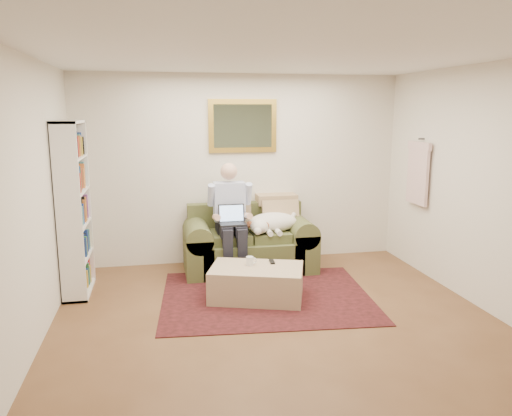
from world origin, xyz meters
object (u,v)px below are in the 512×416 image
object	(u,v)px
laptop	(232,219)
ottoman	(257,283)
sofa	(249,248)
bookshelf	(74,209)
coffee_mug	(250,261)
sleeping_dog	(273,222)
seated_man	(231,220)

from	to	relation	value
laptop	ottoman	distance (m)	1.03
sofa	bookshelf	distance (m)	2.28
ottoman	coffee_mug	world-z (taller)	coffee_mug
sleeping_dog	coffee_mug	bearing A→B (deg)	-118.20
laptop	ottoman	xyz separation A→B (m)	(0.15, -0.85, -0.57)
sleeping_dog	ottoman	xyz separation A→B (m)	(-0.42, -0.98, -0.47)
sofa	laptop	xyz separation A→B (m)	(-0.26, -0.22, 0.46)
ottoman	seated_man	bearing A→B (deg)	99.22
ottoman	coffee_mug	size ratio (longest dim) A/B	10.26
sleeping_dog	bookshelf	xyz separation A→B (m)	(-2.43, -0.35, 0.34)
sleeping_dog	bookshelf	bearing A→B (deg)	-171.92
ottoman	laptop	bearing A→B (deg)	99.93
laptop	bookshelf	size ratio (longest dim) A/B	0.17
sofa	seated_man	size ratio (longest dim) A/B	1.19
sleeping_dog	laptop	bearing A→B (deg)	-166.36
sofa	ottoman	distance (m)	1.08
sofa	seated_man	xyz separation A→B (m)	(-0.26, -0.16, 0.43)
seated_man	ottoman	world-z (taller)	seated_man
sofa	coffee_mug	world-z (taller)	sofa
seated_man	bookshelf	distance (m)	1.91
laptop	ottoman	world-z (taller)	laptop
laptop	bookshelf	xyz separation A→B (m)	(-1.87, -0.21, 0.24)
bookshelf	seated_man	bearing A→B (deg)	8.37
seated_man	bookshelf	bearing A→B (deg)	-171.63
seated_man	ottoman	xyz separation A→B (m)	(0.15, -0.91, -0.53)
sleeping_dog	ottoman	size ratio (longest dim) A/B	0.69
sofa	ottoman	world-z (taller)	sofa
laptop	ottoman	bearing A→B (deg)	-80.07
sofa	seated_man	bearing A→B (deg)	-148.55
coffee_mug	laptop	bearing A→B (deg)	96.43
laptop	coffee_mug	bearing A→B (deg)	-83.57
seated_man	laptop	bearing A→B (deg)	-90.00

